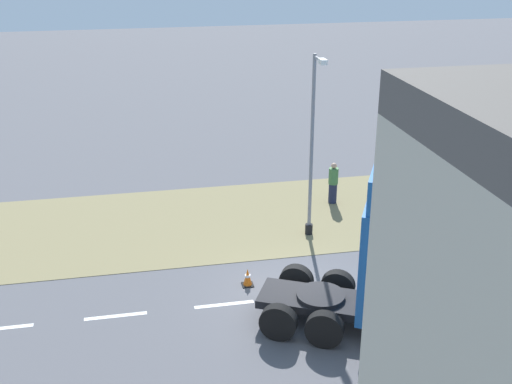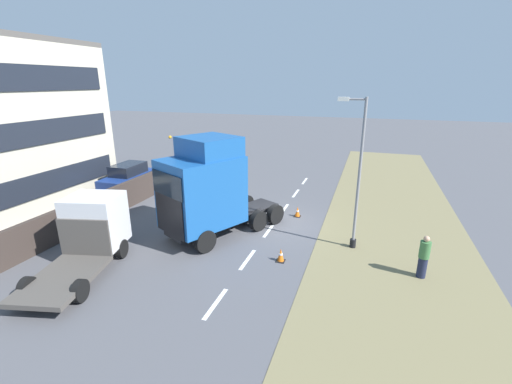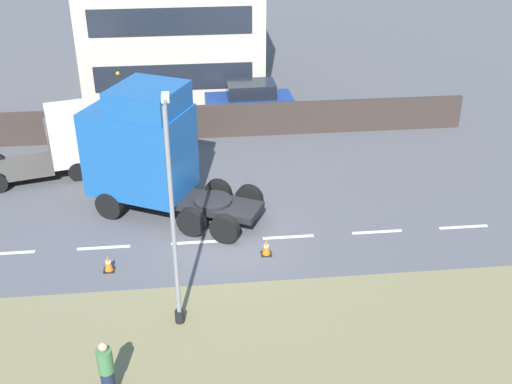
% 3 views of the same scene
% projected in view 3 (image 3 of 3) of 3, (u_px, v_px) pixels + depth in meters
% --- Properties ---
extents(ground_plane, '(120.00, 120.00, 0.00)m').
position_uv_depth(ground_plane, '(223.00, 241.00, 22.33)').
color(ground_plane, '#515156').
rests_on(ground_plane, ground).
extents(grass_verge, '(7.00, 44.00, 0.01)m').
position_uv_depth(grass_verge, '(237.00, 363.00, 17.10)').
color(grass_verge, olive).
rests_on(grass_verge, ground).
extents(lane_markings, '(0.16, 17.80, 0.00)m').
position_uv_depth(lane_markings, '(243.00, 240.00, 22.40)').
color(lane_markings, white).
rests_on(lane_markings, ground).
extents(boundary_wall, '(0.25, 24.00, 1.57)m').
position_uv_depth(boundary_wall, '(211.00, 121.00, 29.80)').
color(boundary_wall, '#382D28').
rests_on(boundary_wall, ground).
extents(lorry_cab, '(5.02, 6.57, 5.00)m').
position_uv_depth(lorry_cab, '(146.00, 150.00, 23.17)').
color(lorry_cab, black).
rests_on(lorry_cab, ground).
extents(flatbed_truck, '(3.26, 5.55, 2.75)m').
position_uv_depth(flatbed_truck, '(61.00, 140.00, 26.31)').
color(flatbed_truck, silver).
rests_on(flatbed_truck, ground).
extents(parked_car, '(1.94, 4.26, 2.01)m').
position_uv_depth(parked_car, '(249.00, 103.00, 31.37)').
color(parked_car, navy).
rests_on(parked_car, ground).
extents(lamp_post, '(1.26, 0.27, 6.64)m').
position_uv_depth(lamp_post, '(173.00, 228.00, 17.14)').
color(lamp_post, black).
rests_on(lamp_post, ground).
extents(pedestrian, '(0.39, 0.39, 1.74)m').
position_uv_depth(pedestrian, '(106.00, 371.00, 15.68)').
color(pedestrian, '#1E233D').
rests_on(pedestrian, ground).
extents(traffic_cone_lead, '(0.36, 0.36, 0.58)m').
position_uv_depth(traffic_cone_lead, '(108.00, 263.00, 20.66)').
color(traffic_cone_lead, black).
rests_on(traffic_cone_lead, ground).
extents(traffic_cone_trailing, '(0.36, 0.36, 0.58)m').
position_uv_depth(traffic_cone_trailing, '(266.00, 247.00, 21.47)').
color(traffic_cone_trailing, black).
rests_on(traffic_cone_trailing, ground).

